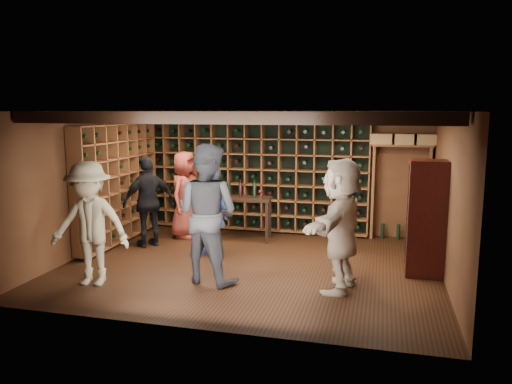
% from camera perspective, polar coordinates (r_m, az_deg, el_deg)
% --- Properties ---
extents(ground, '(6.00, 6.00, 0.00)m').
position_cam_1_polar(ground, '(8.28, -0.67, -8.35)').
color(ground, black).
rests_on(ground, ground).
extents(room_shell, '(6.00, 6.00, 6.00)m').
position_cam_1_polar(room_shell, '(7.94, -0.60, 8.64)').
color(room_shell, '#4D2D1A').
rests_on(room_shell, ground).
extents(wine_rack_back, '(4.65, 0.30, 2.20)m').
position_cam_1_polar(wine_rack_back, '(10.37, -0.16, 1.76)').
color(wine_rack_back, brown).
rests_on(wine_rack_back, ground).
extents(wine_rack_left, '(0.30, 2.65, 2.20)m').
position_cam_1_polar(wine_rack_left, '(9.85, -15.52, 1.02)').
color(wine_rack_left, brown).
rests_on(wine_rack_left, ground).
extents(crate_shelf, '(1.20, 0.32, 2.07)m').
position_cam_1_polar(crate_shelf, '(9.99, 16.37, 3.52)').
color(crate_shelf, brown).
rests_on(crate_shelf, ground).
extents(display_cabinet, '(0.55, 0.50, 1.75)m').
position_cam_1_polar(display_cabinet, '(8.02, 18.81, -3.11)').
color(display_cabinet, black).
rests_on(display_cabinet, ground).
extents(man_blue_shirt, '(0.70, 0.54, 1.71)m').
position_cam_1_polar(man_blue_shirt, '(8.71, -5.32, -1.69)').
color(man_blue_shirt, navy).
rests_on(man_blue_shirt, ground).
extents(man_grey_suit, '(1.15, 0.99, 2.04)m').
position_cam_1_polar(man_grey_suit, '(7.32, -5.59, -2.48)').
color(man_grey_suit, black).
rests_on(man_grey_suit, ground).
extents(guest_red_floral, '(0.67, 0.91, 1.72)m').
position_cam_1_polar(guest_red_floral, '(9.99, -8.10, -0.31)').
color(guest_red_floral, maroon).
rests_on(guest_red_floral, ground).
extents(guest_woman_black, '(0.94, 1.03, 1.69)m').
position_cam_1_polar(guest_woman_black, '(9.43, -12.19, -1.10)').
color(guest_woman_black, black).
rests_on(guest_woman_black, ground).
extents(guest_khaki, '(1.24, 0.80, 1.80)m').
position_cam_1_polar(guest_khaki, '(7.57, -18.45, -3.46)').
color(guest_khaki, '#84785B').
rests_on(guest_khaki, ground).
extents(guest_beige, '(0.88, 1.81, 1.88)m').
position_cam_1_polar(guest_beige, '(7.05, 9.67, -3.74)').
color(guest_beige, tan).
rests_on(guest_beige, ground).
extents(tasting_table, '(1.16, 0.66, 1.12)m').
position_cam_1_polar(tasting_table, '(9.71, -1.59, -1.17)').
color(tasting_table, black).
rests_on(tasting_table, ground).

